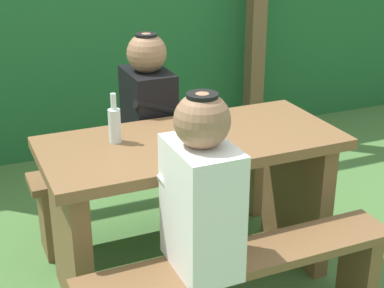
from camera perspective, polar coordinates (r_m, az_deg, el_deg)
The scene contains 10 objects.
ground_plane at distance 3.09m, azimuth 0.00°, elevation -12.79°, with size 12.00×12.00×0.00m, color #497439.
hedge_backdrop at distance 4.71m, azimuth -11.03°, elevation 12.09°, with size 6.40×0.81×1.93m, color #215F2E.
pergola_post_right at distance 4.57m, azimuth 6.34°, elevation 13.04°, with size 0.12×0.12×2.08m, color brown.
picnic_table at distance 2.82m, azimuth 0.00°, elevation -4.13°, with size 1.40×0.64×0.77m.
bench_near at distance 2.52m, azimuth 4.83°, elevation -13.11°, with size 1.40×0.24×0.44m.
bench_far at distance 3.34m, azimuth -3.55°, elevation -3.54°, with size 1.40×0.24×0.44m.
person_white_shirt at distance 2.21m, azimuth 0.91°, elevation -4.57°, with size 0.25×0.35×0.72m.
person_black_coat at distance 3.15m, azimuth -4.27°, elevation 3.82°, with size 0.25×0.35×0.72m.
drinking_glass at distance 2.71m, azimuth -1.08°, elevation 1.45°, with size 0.07×0.07×0.08m, color silver.
bottle_left at distance 2.66m, azimuth -7.56°, elevation 1.97°, with size 0.06×0.06×0.23m.
Camera 1 is at (-1.00, -2.31, 1.78)m, focal length 54.71 mm.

